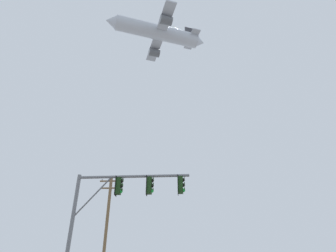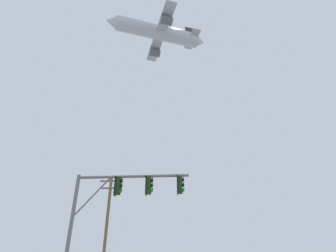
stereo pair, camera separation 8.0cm
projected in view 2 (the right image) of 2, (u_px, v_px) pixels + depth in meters
signal_pole_near at (119, 201)px, 14.44m from camera, size 6.20×0.49×6.50m
utility_pole at (106, 227)px, 24.76m from camera, size 2.20×0.28×10.18m
airplane at (158, 33)px, 61.69m from camera, size 22.51×17.39×6.28m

